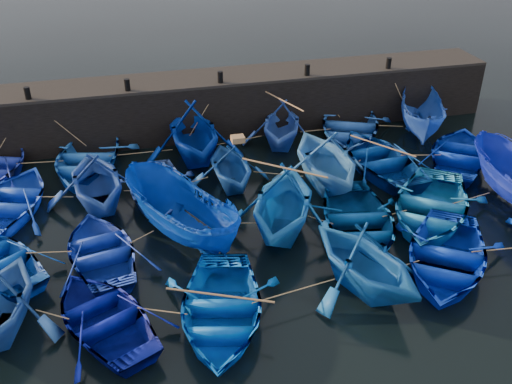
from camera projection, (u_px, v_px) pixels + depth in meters
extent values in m
plane|color=black|center=(280.00, 260.00, 18.33)|extent=(120.00, 120.00, 0.00)
cube|color=black|center=(218.00, 104.00, 26.46)|extent=(26.00, 2.50, 2.50)
cube|color=black|center=(217.00, 77.00, 25.79)|extent=(26.00, 2.50, 0.12)
cylinder|color=black|center=(27.00, 93.00, 23.20)|extent=(0.24, 0.24, 0.50)
cylinder|color=black|center=(127.00, 85.00, 24.04)|extent=(0.24, 0.24, 0.50)
cylinder|color=black|center=(220.00, 77.00, 24.88)|extent=(0.24, 0.24, 0.50)
cylinder|color=black|center=(307.00, 70.00, 25.73)|extent=(0.24, 0.24, 0.50)
cylinder|color=black|center=(389.00, 63.00, 26.57)|extent=(0.24, 0.24, 0.50)
imported|color=blue|center=(86.00, 159.00, 23.27)|extent=(4.89, 5.99, 1.09)
imported|color=navy|center=(193.00, 132.00, 23.78)|extent=(4.28, 4.95, 2.57)
imported|color=blue|center=(282.00, 123.00, 25.07)|extent=(4.64, 4.97, 2.11)
imported|color=#1A468F|center=(349.00, 127.00, 25.94)|extent=(5.83, 6.62, 1.14)
imported|color=blue|center=(422.00, 116.00, 26.00)|extent=(3.74, 5.33, 1.93)
imported|color=blue|center=(10.00, 201.00, 20.48)|extent=(4.77, 5.64, 1.00)
imported|color=#1E4495|center=(96.00, 179.00, 20.52)|extent=(4.30, 4.82, 2.31)
imported|color=blue|center=(157.00, 190.00, 21.24)|extent=(3.24, 4.49, 0.92)
imported|color=#144890|center=(231.00, 165.00, 21.89)|extent=(3.28, 3.77, 1.92)
imported|color=blue|center=(326.00, 158.00, 21.79)|extent=(4.29, 4.91, 2.50)
imported|color=navy|center=(381.00, 158.00, 23.33)|extent=(4.13, 5.45, 1.06)
imported|color=#03259C|center=(460.00, 153.00, 23.75)|extent=(5.73, 6.02, 1.02)
imported|color=#112C9E|center=(102.00, 250.00, 18.04)|extent=(3.81, 4.81, 0.90)
imported|color=#002F95|center=(180.00, 215.00, 18.71)|extent=(4.37, 5.64, 2.06)
imported|color=blue|center=(283.00, 202.00, 19.00)|extent=(5.77, 6.08, 2.51)
imported|color=navy|center=(358.00, 221.00, 19.32)|extent=(4.46, 5.62, 1.05)
imported|color=#1266B0|center=(430.00, 207.00, 20.04)|extent=(6.30, 6.63, 1.12)
imported|color=#000974|center=(104.00, 316.00, 15.44)|extent=(4.59, 5.17, 0.89)
imported|color=blue|center=(220.00, 310.00, 15.57)|extent=(4.46, 5.48, 1.00)
imported|color=#0F52A1|center=(365.00, 259.00, 16.54)|extent=(4.88, 5.22, 2.21)
imported|color=#052ACF|center=(446.00, 257.00, 17.59)|extent=(5.84, 6.20, 1.05)
cube|color=olive|center=(238.00, 139.00, 21.41)|extent=(0.49, 0.42, 0.22)
cylinder|color=tan|center=(40.00, 162.00, 22.97)|extent=(1.82, 0.24, 0.04)
cylinder|color=tan|center=(141.00, 153.00, 23.71)|extent=(2.62, 0.09, 0.04)
cylinder|color=tan|center=(239.00, 140.00, 24.74)|extent=(2.19, 0.44, 0.04)
cylinder|color=tan|center=(316.00, 130.00, 25.64)|extent=(1.42, 0.09, 0.04)
cylinder|color=tan|center=(385.00, 126.00, 26.08)|extent=(1.53, 0.56, 0.04)
cylinder|color=tan|center=(55.00, 197.00, 20.64)|extent=(1.31, 0.36, 0.04)
cylinder|color=tan|center=(128.00, 191.00, 21.01)|extent=(0.32, 0.13, 0.04)
cylinder|color=tan|center=(195.00, 181.00, 21.65)|extent=(1.10, 0.39, 0.04)
cylinder|color=tan|center=(278.00, 174.00, 22.12)|extent=(1.78, 0.87, 0.04)
cylinder|color=tan|center=(354.00, 165.00, 22.74)|extent=(0.91, 0.76, 0.04)
cylinder|color=tan|center=(421.00, 155.00, 23.53)|extent=(1.64, 0.41, 0.04)
cylinder|color=tan|center=(49.00, 252.00, 17.76)|extent=(1.38, 0.29, 0.04)
cylinder|color=tan|center=(142.00, 237.00, 18.47)|extent=(0.81, 0.54, 0.04)
cylinder|color=tan|center=(232.00, 223.00, 19.16)|extent=(1.63, 0.41, 0.04)
cylinder|color=tan|center=(320.00, 220.00, 19.33)|extent=(0.70, 0.71, 0.04)
cylinder|color=tan|center=(395.00, 214.00, 19.68)|extent=(0.99, 0.22, 0.04)
cylinder|color=tan|center=(471.00, 198.00, 20.56)|extent=(1.71, 0.38, 0.04)
cylinder|color=tan|center=(52.00, 314.00, 15.35)|extent=(0.91, 0.62, 0.04)
cylinder|color=tan|center=(162.00, 311.00, 15.46)|extent=(1.31, 0.62, 0.04)
cylinder|color=tan|center=(295.00, 291.00, 16.18)|extent=(2.59, 0.46, 0.04)
cylinder|color=tan|center=(405.00, 265.00, 17.20)|extent=(1.04, 0.24, 0.04)
cylinder|color=tan|center=(500.00, 249.00, 17.89)|extent=(1.90, 0.22, 0.04)
cylinder|color=tan|center=(12.00, 127.00, 23.46)|extent=(1.66, 0.37, 2.09)
cylinder|color=tan|center=(58.00, 123.00, 23.76)|extent=(2.03, 0.58, 2.10)
cylinder|color=tan|center=(205.00, 110.00, 25.04)|extent=(1.63, 0.64, 2.09)
cylinder|color=tan|center=(291.00, 100.00, 26.05)|extent=(1.64, 0.23, 2.09)
cylinder|color=tan|center=(324.00, 97.00, 26.36)|extent=(1.64, 0.29, 2.09)
cylinder|color=tan|center=(399.00, 92.00, 26.91)|extent=(0.98, 0.82, 2.09)
cylinder|color=#99724C|center=(282.00, 100.00, 24.51)|extent=(1.08, 2.84, 0.06)
cylinder|color=#99724C|center=(382.00, 146.00, 23.05)|extent=(1.77, 2.49, 0.06)
cylinder|color=#99724C|center=(284.00, 168.00, 18.35)|extent=(2.34, 1.97, 0.06)
cylinder|color=#99724C|center=(220.00, 295.00, 15.30)|extent=(2.74, 1.32, 0.06)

